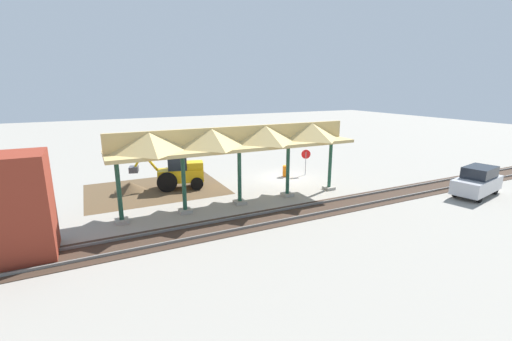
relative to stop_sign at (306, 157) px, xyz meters
name	(u,v)px	position (x,y,z in m)	size (l,w,h in m)	color
ground_plane	(285,178)	(2.05, 0.11, -1.53)	(120.00, 120.00, 0.00)	gray
dirt_work_zone	(156,189)	(11.99, -1.30, -1.53)	(9.43, 7.00, 0.01)	brown
platform_canopy	(239,138)	(7.82, 4.20, 2.63)	(15.20, 3.20, 4.90)	#9E998E
rail_tracks	(343,204)	(2.05, 7.23, -1.50)	(60.00, 2.58, 0.15)	slate
stop_sign	(306,157)	(0.00, 0.00, 0.00)	(0.69, 0.36, 2.14)	gray
backhoe	(179,171)	(10.41, -0.84, -0.26)	(5.19, 2.37, 2.82)	#EAB214
dirt_mound	(130,191)	(13.71, -1.79, -1.53)	(4.36, 4.36, 1.29)	brown
brick_utility_building	(9,208)	(19.26, 6.33, 0.75)	(3.12, 2.50, 4.56)	maroon
distant_parked_car	(477,181)	(-7.26, 9.74, -0.55)	(4.47, 2.57, 1.98)	#B7B7BC
traffic_barrel	(286,171)	(1.71, -0.29, -1.08)	(0.56, 0.56, 0.90)	orange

